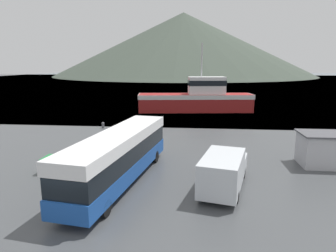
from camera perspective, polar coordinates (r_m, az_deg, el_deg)
ground_plane at (r=15.67m, az=-17.68°, el=-17.57°), size 400.00×400.00×0.00m
water_surface at (r=155.32m, az=3.48°, el=8.93°), size 240.00×240.00×0.00m
hill_backdrop at (r=205.68m, az=2.92°, el=15.25°), size 166.67×166.67×40.43m
tour_bus at (r=19.47m, az=-9.18°, el=-5.36°), size 4.27×12.82×3.30m
delivery_van at (r=18.66m, az=10.59°, el=-8.24°), size 3.62×6.67×2.28m
fishing_boat at (r=48.60m, az=5.60°, el=5.28°), size 18.55×6.25×10.77m
storage_bin at (r=22.92m, az=-21.25°, el=-6.80°), size 1.09×1.48×1.09m
dock_kiosk at (r=25.29m, az=27.28°, el=-3.95°), size 3.38×2.89×2.50m
mooring_bollard at (r=36.68m, az=-12.28°, el=0.24°), size 0.36×0.36×0.72m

